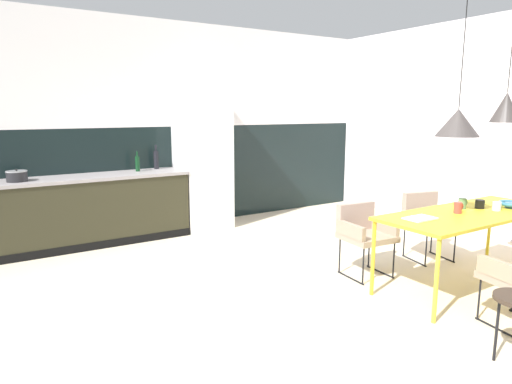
# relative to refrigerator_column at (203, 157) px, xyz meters

# --- Properties ---
(ground_plane) EXTENTS (8.95, 8.95, 0.00)m
(ground_plane) POSITION_rel_refrigerator_column_xyz_m (-0.23, -2.99, -1.04)
(ground_plane) COLOR beige
(back_wall_splashback_dark) EXTENTS (6.89, 0.12, 1.48)m
(back_wall_splashback_dark) POSITION_rel_refrigerator_column_xyz_m (-0.23, 0.36, -0.30)
(back_wall_splashback_dark) COLOR black
(back_wall_splashback_dark) RESTS_ON ground
(back_wall_panel_upper) EXTENTS (6.89, 0.12, 1.48)m
(back_wall_panel_upper) POSITION_rel_refrigerator_column_xyz_m (-0.23, 0.36, 1.19)
(back_wall_panel_upper) COLOR white
(back_wall_panel_upper) RESTS_ON back_wall_splashback_dark
(kitchen_counter) EXTENTS (3.18, 0.63, 0.89)m
(kitchen_counter) POSITION_rel_refrigerator_column_xyz_m (-1.95, -0.00, -0.59)
(kitchen_counter) COLOR #2C2A1A
(kitchen_counter) RESTS_ON ground
(refrigerator_column) EXTENTS (0.71, 0.60, 2.08)m
(refrigerator_column) POSITION_rel_refrigerator_column_xyz_m (0.00, 0.00, 0.00)
(refrigerator_column) COLOR silver
(refrigerator_column) RESTS_ON ground
(dining_table) EXTENTS (1.98, 0.76, 0.75)m
(dining_table) POSITION_rel_refrigerator_column_xyz_m (1.17, -3.48, -0.33)
(dining_table) COLOR gold
(dining_table) RESTS_ON ground
(armchair_facing_counter) EXTENTS (0.53, 0.51, 0.75)m
(armchair_facing_counter) POSITION_rel_refrigerator_column_xyz_m (0.55, -2.68, -0.54)
(armchair_facing_counter) COLOR gray
(armchair_facing_counter) RESTS_ON ground
(armchair_far_side) EXTENTS (0.57, 0.56, 0.77)m
(armchair_far_side) POSITION_rel_refrigerator_column_xyz_m (1.56, -2.69, -0.55)
(armchair_far_side) COLOR gray
(armchair_far_side) RESTS_ON ground
(fruit_bowl) EXTENTS (0.24, 0.24, 0.06)m
(fruit_bowl) POSITION_rel_refrigerator_column_xyz_m (1.68, -3.58, -0.25)
(fruit_bowl) COLOR #33607F
(fruit_bowl) RESTS_ON dining_table
(open_book) EXTENTS (0.28, 0.19, 0.02)m
(open_book) POSITION_rel_refrigerator_column_xyz_m (0.51, -3.40, -0.28)
(open_book) COLOR white
(open_book) RESTS_ON dining_table
(mug_white_ceramic) EXTENTS (0.12, 0.07, 0.11)m
(mug_white_ceramic) POSITION_rel_refrigerator_column_xyz_m (1.01, -3.44, -0.23)
(mug_white_ceramic) COLOR #B23D33
(mug_white_ceramic) RESTS_ON dining_table
(mug_dark_espresso) EXTENTS (0.12, 0.07, 0.11)m
(mug_dark_espresso) POSITION_rel_refrigerator_column_xyz_m (1.22, -3.35, -0.23)
(mug_dark_espresso) COLOR #5B8456
(mug_dark_espresso) RESTS_ON dining_table
(mug_tall_blue) EXTENTS (0.12, 0.08, 0.09)m
(mug_tall_blue) POSITION_rel_refrigerator_column_xyz_m (1.44, -3.57, -0.24)
(mug_tall_blue) COLOR white
(mug_tall_blue) RESTS_ON dining_table
(mug_wide_latte) EXTENTS (0.13, 0.09, 0.09)m
(mug_wide_latte) POSITION_rel_refrigerator_column_xyz_m (1.39, -3.43, -0.24)
(mug_wide_latte) COLOR black
(mug_wide_latte) RESTS_ON dining_table
(cooking_pot) EXTENTS (0.23, 0.23, 0.15)m
(cooking_pot) POSITION_rel_refrigerator_column_xyz_m (-2.42, -0.04, -0.08)
(cooking_pot) COLOR black
(cooking_pot) RESTS_ON kitchen_counter
(bottle_spice_small) EXTENTS (0.06, 0.06, 0.27)m
(bottle_spice_small) POSITION_rel_refrigerator_column_xyz_m (-0.94, 0.08, -0.04)
(bottle_spice_small) COLOR #0F3319
(bottle_spice_small) RESTS_ON kitchen_counter
(bottle_wine_green) EXTENTS (0.07, 0.07, 0.34)m
(bottle_wine_green) POSITION_rel_refrigerator_column_xyz_m (-0.64, 0.19, -0.01)
(bottle_wine_green) COLOR black
(bottle_wine_green) RESTS_ON kitchen_counter
(pendant_lamp_over_table_near) EXTENTS (0.37, 0.37, 1.43)m
(pendant_lamp_over_table_near) POSITION_rel_refrigerator_column_xyz_m (0.77, -3.53, 0.57)
(pendant_lamp_over_table_near) COLOR black
(pendant_lamp_over_table_far) EXTENTS (0.28, 0.28, 1.32)m
(pendant_lamp_over_table_far) POSITION_rel_refrigerator_column_xyz_m (1.56, -3.50, 0.71)
(pendant_lamp_over_table_far) COLOR black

